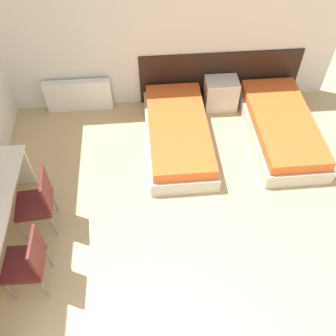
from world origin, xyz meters
TOP-DOWN VIEW (x-y plane):
  - wall_back at (0.00, 4.42)m, footprint 5.65×0.05m
  - headboard_panel at (1.01, 4.38)m, footprint 2.60×0.03m
  - bed_near_window at (0.23, 3.37)m, footprint 0.93×1.96m
  - bed_near_door at (1.80, 3.37)m, footprint 0.93×1.96m
  - nightstand at (1.01, 4.16)m, footprint 0.52×0.37m
  - radiator at (-1.28, 4.30)m, footprint 1.05×0.12m
  - chair_near_laptop at (-1.55, 2.08)m, footprint 0.45×0.45m
  - chair_near_notebook at (-1.55, 1.31)m, footprint 0.43×0.43m

SIDE VIEW (x-z plane):
  - bed_near_window at x=0.23m, z-range -0.01..0.39m
  - bed_near_door at x=1.80m, z-range -0.01..0.39m
  - nightstand at x=1.01m, z-range 0.00..0.52m
  - radiator at x=-1.28m, z-range 0.00..0.55m
  - headboard_panel at x=1.01m, z-range 0.00..0.88m
  - chair_near_laptop at x=-1.55m, z-range 0.06..0.97m
  - chair_near_notebook at x=-1.55m, z-range 0.06..0.97m
  - wall_back at x=0.00m, z-range 0.00..2.70m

